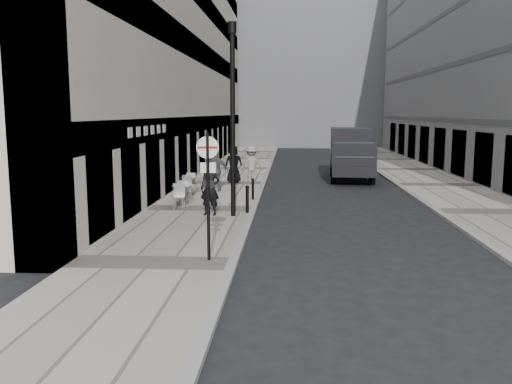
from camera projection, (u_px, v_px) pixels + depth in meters
The scene contains 19 objects.
ground at pixel (217, 308), 10.57m from camera, with size 120.00×120.00×0.00m, color black.
sidewalk at pixel (225, 184), 28.46m from camera, with size 4.00×60.00×0.12m, color #ADA69D.
far_sidewalk at pixel (438, 186), 27.77m from camera, with size 4.00×60.00×0.12m, color #ADA69D.
building_left at pixel (173, 28), 33.82m from camera, with size 4.00×45.00×18.00m, color beige.
building_right at pixel (502, 8), 32.44m from camera, with size 6.00×45.00×20.00m, color slate.
building_far at pixel (292, 51), 64.17m from camera, with size 24.00×16.00×22.00m, color slate.
walking_man at pixel (210, 189), 19.35m from camera, with size 0.70×0.46×1.91m, color black.
sign_post at pixel (208, 179), 13.25m from camera, with size 0.55×0.12×3.18m.
lamppost at pixel (233, 110), 18.79m from camera, with size 0.30×0.30×6.70m.
bollard_near at pixel (253, 190), 22.85m from camera, with size 0.11×0.11×0.85m, color black.
bollard_far at pixel (247, 200), 19.87m from camera, with size 0.13×0.13×0.95m, color black.
panel_van at pixel (351, 151), 30.64m from camera, with size 2.63×6.26×2.89m.
cyclist at pixel (345, 165), 32.20m from camera, with size 1.74×1.07×1.77m.
pedestrian_a at pixel (216, 170), 25.21m from camera, with size 1.15×0.48×1.96m, color #535458.
pedestrian_b at pixel (252, 164), 28.33m from camera, with size 1.25×0.72×1.93m, color gray.
pedestrian_c at pixel (234, 164), 28.33m from camera, with size 0.95×0.62×1.95m, color black.
cafe_table_near at pixel (182, 194), 21.20m from camera, with size 0.75×1.68×0.96m.
cafe_table_mid at pixel (189, 185), 23.91m from camera, with size 0.75×1.70×0.97m.
cafe_table_far at pixel (180, 193), 21.74m from camera, with size 0.69×1.55×0.88m.
Camera 1 is at (1.40, -10.06, 3.77)m, focal length 38.00 mm.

